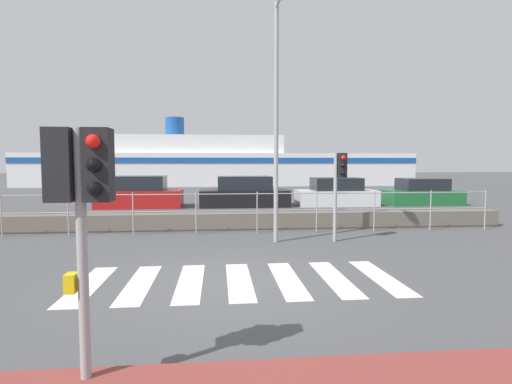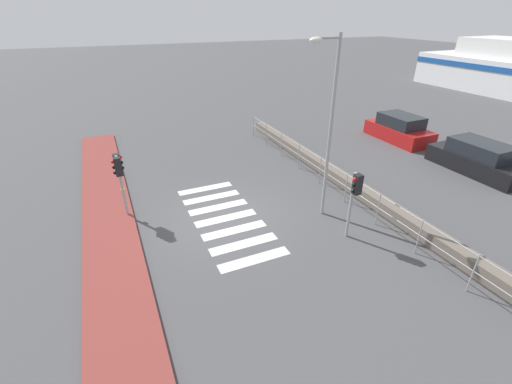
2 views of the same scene
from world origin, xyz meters
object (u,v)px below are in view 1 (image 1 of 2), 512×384
Objects in this scene: ferry_boat at (212,164)px; parked_car_red at (140,194)px; parked_car_white at (336,194)px; parked_car_green at (422,193)px; traffic_light_far at (340,177)px; parked_car_black at (244,193)px; streetlamp at (277,95)px; traffic_light_near at (80,188)px.

ferry_boat is 20.16m from parked_car_red.
parked_car_green is (4.61, 0.00, -0.02)m from parked_car_white.
parked_car_white is (9.83, 0.00, -0.05)m from parked_car_red.
ferry_boat is 9.11× the size of parked_car_red.
parked_car_red is at bearing 180.00° from parked_car_green.
parked_car_black is (-2.01, 9.21, -1.16)m from traffic_light_far.
streetlamp is 1.45× the size of parked_car_black.
traffic_light_near is 0.62× the size of parked_car_white.
parked_car_red is (-5.38, 9.32, -3.31)m from streetlamp.
traffic_light_near is 8.26m from traffic_light_far.
ferry_boat is 9.19× the size of parked_car_white.
streetlamp is (-1.75, -0.10, 2.16)m from traffic_light_far.
traffic_light_far is 29.35m from ferry_boat.
parked_car_black is 9.32m from parked_car_green.
traffic_light_near is 0.62× the size of parked_car_red.
traffic_light_near is 16.33m from parked_car_black.
ferry_boat reaches higher than streetlamp.
streetlamp is 10.86m from parked_car_white.
parked_car_white is at bearing 180.00° from parked_car_green.
traffic_light_near is at bearing -126.55° from parked_car_green.
streetlamp is at bearing -59.99° from parked_car_red.
streetlamp is 11.26m from parked_car_red.
parked_car_white is at bearing 0.00° from parked_car_black.
ferry_boat is at bearing 80.93° from parked_car_red.
traffic_light_far is 0.61× the size of parked_car_white.
parked_car_red is 1.01× the size of parked_car_white.
parked_car_red reaches higher than parked_car_green.
traffic_light_far reaches higher than parked_car_red.
parked_car_green is (14.44, 0.00, -0.07)m from parked_car_red.
ferry_boat reaches higher than parked_car_white.
traffic_light_near is at bearing -81.06° from parked_car_red.
streetlamp is at bearing -85.67° from ferry_boat.
ferry_boat is at bearing 95.61° from parked_car_black.
streetlamp is 29.33m from ferry_boat.
traffic_light_far is at bearing -77.68° from parked_car_black.
streetlamp is 9.90m from parked_car_black.
parked_car_green is at bearing -60.44° from ferry_boat.
traffic_light_far is at bearing -128.41° from parked_car_green.
traffic_light_near is at bearing -114.44° from parked_car_white.
traffic_light_near is at bearing -112.93° from streetlamp.
parked_car_black is (1.95, -19.86, -1.39)m from ferry_boat.
streetlamp reaches higher than traffic_light_far.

